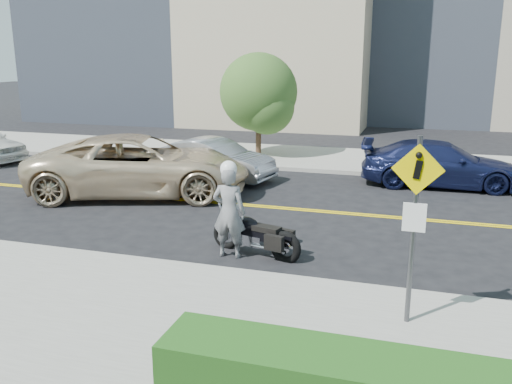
{
  "coord_description": "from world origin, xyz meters",
  "views": [
    {
      "loc": [
        4.2,
        -14.59,
        4.32
      ],
      "look_at": [
        0.63,
        -2.91,
        1.2
      ],
      "focal_mm": 38.0,
      "sensor_mm": 36.0,
      "label": 1
    }
  ],
  "objects_px": {
    "motorcyclist": "(229,210)",
    "parked_car_blue": "(440,164)",
    "motorcycle": "(256,226)",
    "suv": "(140,165)",
    "pedestrian_sign": "(415,213)",
    "parked_car_silver": "(214,160)"
  },
  "relations": [
    {
      "from": "motorcyclist",
      "to": "motorcycle",
      "type": "distance_m",
      "value": 0.72
    },
    {
      "from": "motorcyclist",
      "to": "parked_car_blue",
      "type": "distance_m",
      "value": 9.42
    },
    {
      "from": "pedestrian_sign",
      "to": "motorcycle",
      "type": "bearing_deg",
      "value": 142.5
    },
    {
      "from": "motorcyclist",
      "to": "parked_car_silver",
      "type": "xyz_separation_m",
      "value": [
        -3.06,
        6.96,
        -0.35
      ]
    },
    {
      "from": "motorcycle",
      "to": "parked_car_blue",
      "type": "distance_m",
      "value": 8.92
    },
    {
      "from": "parked_car_silver",
      "to": "motorcyclist",
      "type": "bearing_deg",
      "value": -144.77
    },
    {
      "from": "motorcycle",
      "to": "suv",
      "type": "xyz_separation_m",
      "value": [
        -5.0,
        3.99,
        0.28
      ]
    },
    {
      "from": "suv",
      "to": "parked_car_silver",
      "type": "xyz_separation_m",
      "value": [
        1.43,
        2.67,
        -0.23
      ]
    },
    {
      "from": "suv",
      "to": "pedestrian_sign",
      "type": "bearing_deg",
      "value": -146.21
    },
    {
      "from": "pedestrian_sign",
      "to": "motorcycle",
      "type": "xyz_separation_m",
      "value": [
        -3.32,
        2.55,
        -1.3
      ]
    },
    {
      "from": "motorcyclist",
      "to": "parked_car_blue",
      "type": "relative_size",
      "value": 0.41
    },
    {
      "from": "motorcyclist",
      "to": "parked_car_blue",
      "type": "xyz_separation_m",
      "value": [
        4.52,
        8.26,
        -0.32
      ]
    },
    {
      "from": "suv",
      "to": "parked_car_blue",
      "type": "bearing_deg",
      "value": -84.23
    },
    {
      "from": "pedestrian_sign",
      "to": "parked_car_silver",
      "type": "height_order",
      "value": "pedestrian_sign"
    },
    {
      "from": "parked_car_silver",
      "to": "parked_car_blue",
      "type": "xyz_separation_m",
      "value": [
        7.58,
        1.3,
        0.04
      ]
    },
    {
      "from": "motorcyclist",
      "to": "parked_car_blue",
      "type": "bearing_deg",
      "value": -120.36
    },
    {
      "from": "motorcycle",
      "to": "parked_car_silver",
      "type": "xyz_separation_m",
      "value": [
        -3.57,
        6.66,
        0.05
      ]
    },
    {
      "from": "parked_car_silver",
      "to": "suv",
      "type": "bearing_deg",
      "value": 163.37
    },
    {
      "from": "motorcyclist",
      "to": "suv",
      "type": "relative_size",
      "value": 0.32
    },
    {
      "from": "pedestrian_sign",
      "to": "suv",
      "type": "bearing_deg",
      "value": 141.84
    },
    {
      "from": "suv",
      "to": "parked_car_silver",
      "type": "height_order",
      "value": "suv"
    },
    {
      "from": "motorcycle",
      "to": "parked_car_blue",
      "type": "height_order",
      "value": "parked_car_blue"
    }
  ]
}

